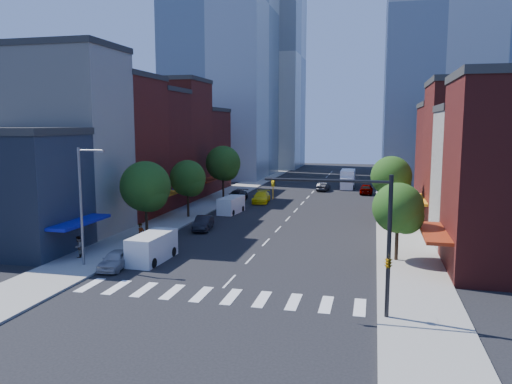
# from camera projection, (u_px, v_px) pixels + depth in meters

# --- Properties ---
(ground) EXTENTS (220.00, 220.00, 0.00)m
(ground) POSITION_uv_depth(u_px,v_px,m) (229.00, 281.00, 34.73)
(ground) COLOR black
(ground) RESTS_ON ground
(sidewalk_left) EXTENTS (5.00, 120.00, 0.15)m
(sidewalk_left) POSITION_uv_depth(u_px,v_px,m) (225.00, 196.00, 76.15)
(sidewalk_left) COLOR gray
(sidewalk_left) RESTS_ON ground
(sidewalk_right) EXTENTS (5.00, 120.00, 0.15)m
(sidewalk_right) POSITION_uv_depth(u_px,v_px,m) (394.00, 202.00, 70.43)
(sidewalk_right) COLOR gray
(sidewalk_right) RESTS_ON ground
(crosswalk) EXTENTS (19.00, 3.00, 0.01)m
(crosswalk) POSITION_uv_depth(u_px,v_px,m) (216.00, 296.00, 31.84)
(crosswalk) COLOR silver
(crosswalk) RESTS_ON ground
(bldg_left_0) EXTENTS (12.00, 8.00, 10.00)m
(bldg_left_0) POSITION_uv_depth(u_px,v_px,m) (7.00, 193.00, 42.73)
(bldg_left_0) COLOR #303A50
(bldg_left_0) RESTS_ON ground
(bldg_left_1) EXTENTS (12.00, 8.00, 18.00)m
(bldg_left_1) POSITION_uv_depth(u_px,v_px,m) (61.00, 143.00, 49.91)
(bldg_left_1) COLOR beige
(bldg_left_1) RESTS_ON ground
(bldg_left_2) EXTENTS (12.00, 9.00, 16.00)m
(bldg_left_2) POSITION_uv_depth(u_px,v_px,m) (106.00, 149.00, 58.24)
(bldg_left_2) COLOR maroon
(bldg_left_2) RESTS_ON ground
(bldg_left_3) EXTENTS (12.00, 8.00, 15.00)m
(bldg_left_3) POSITION_uv_depth(u_px,v_px,m) (139.00, 150.00, 66.50)
(bldg_left_3) COLOR #581816
(bldg_left_3) RESTS_ON ground
(bldg_left_4) EXTENTS (12.00, 9.00, 17.00)m
(bldg_left_4) POSITION_uv_depth(u_px,v_px,m) (165.00, 141.00, 74.57)
(bldg_left_4) COLOR maroon
(bldg_left_4) RESTS_ON ground
(bldg_left_5) EXTENTS (12.00, 10.00, 13.00)m
(bldg_left_5) POSITION_uv_depth(u_px,v_px,m) (188.00, 151.00, 83.99)
(bldg_left_5) COLOR #581816
(bldg_left_5) RESTS_ON ground
(bldg_right_1) EXTENTS (12.00, 8.00, 12.00)m
(bldg_right_1) POSITION_uv_depth(u_px,v_px,m) (508.00, 181.00, 43.59)
(bldg_right_1) COLOR beige
(bldg_right_1) RESTS_ON ground
(bldg_right_2) EXTENTS (12.00, 10.00, 15.00)m
(bldg_right_2) POSITION_uv_depth(u_px,v_px,m) (487.00, 157.00, 52.07)
(bldg_right_2) COLOR maroon
(bldg_right_2) RESTS_ON ground
(bldg_right_3) EXTENTS (12.00, 10.00, 13.00)m
(bldg_right_3) POSITION_uv_depth(u_px,v_px,m) (469.00, 160.00, 61.84)
(bldg_right_3) COLOR #581816
(bldg_right_3) RESTS_ON ground
(tower_nw) EXTENTS (20.00, 22.00, 70.00)m
(tower_nw) POSITION_uv_depth(u_px,v_px,m) (222.00, 7.00, 102.60)
(tower_nw) COLOR #8C99A8
(tower_nw) RESTS_ON ground
(tower_ne) EXTENTS (18.00, 20.00, 60.00)m
(tower_ne) POSITION_uv_depth(u_px,v_px,m) (441.00, 13.00, 85.94)
(tower_ne) COLOR #9EA5AD
(tower_ne) RESTS_ON ground
(tower_far_w) EXTENTS (18.00, 18.00, 56.00)m
(tower_far_w) POSITION_uv_depth(u_px,v_px,m) (266.00, 57.00, 126.72)
(tower_far_w) COLOR #9EA5AD
(tower_far_w) RESTS_ON ground
(traffic_signal) EXTENTS (7.24, 2.24, 8.00)m
(traffic_signal) POSITION_uv_depth(u_px,v_px,m) (379.00, 246.00, 27.56)
(traffic_signal) COLOR black
(traffic_signal) RESTS_ON sidewalk_right
(streetlight) EXTENTS (2.25, 0.25, 9.00)m
(streetlight) POSITION_uv_depth(u_px,v_px,m) (83.00, 199.00, 37.70)
(streetlight) COLOR slate
(streetlight) RESTS_ON sidewalk_left
(tree_left_near) EXTENTS (4.80, 4.80, 7.30)m
(tree_left_near) POSITION_uv_depth(u_px,v_px,m) (147.00, 188.00, 47.22)
(tree_left_near) COLOR black
(tree_left_near) RESTS_ON sidewalk_left
(tree_left_mid) EXTENTS (4.20, 4.20, 6.65)m
(tree_left_mid) POSITION_uv_depth(u_px,v_px,m) (189.00, 180.00, 57.87)
(tree_left_mid) COLOR black
(tree_left_mid) RESTS_ON sidewalk_left
(tree_left_far) EXTENTS (5.00, 5.00, 7.75)m
(tree_left_far) POSITION_uv_depth(u_px,v_px,m) (224.00, 165.00, 71.28)
(tree_left_far) COLOR black
(tree_left_far) RESTS_ON sidewalk_left
(tree_right_near) EXTENTS (4.00, 4.00, 6.20)m
(tree_right_near) POSITION_uv_depth(u_px,v_px,m) (400.00, 210.00, 39.15)
(tree_right_near) COLOR black
(tree_right_near) RESTS_ON sidewalk_right
(tree_right_far) EXTENTS (4.60, 4.60, 7.20)m
(tree_right_far) POSITION_uv_depth(u_px,v_px,m) (393.00, 178.00, 56.41)
(tree_right_far) COLOR black
(tree_right_far) RESTS_ON sidewalk_right
(parked_car_front) EXTENTS (2.00, 4.19, 1.38)m
(parked_car_front) POSITION_uv_depth(u_px,v_px,m) (116.00, 260.00, 37.76)
(parked_car_front) COLOR #A3A3A7
(parked_car_front) RESTS_ON ground
(parked_car_second) EXTENTS (2.11, 4.54, 1.44)m
(parked_car_second) POSITION_uv_depth(u_px,v_px,m) (203.00, 223.00, 51.66)
(parked_car_second) COLOR black
(parked_car_second) RESTS_ON ground
(parked_car_third) EXTENTS (2.63, 4.82, 1.28)m
(parked_car_third) POSITION_uv_depth(u_px,v_px,m) (233.00, 200.00, 68.18)
(parked_car_third) COLOR #999999
(parked_car_third) RESTS_ON ground
(parked_car_rear) EXTENTS (2.54, 5.30, 1.49)m
(parked_car_rear) POSITION_uv_depth(u_px,v_px,m) (237.00, 196.00, 71.52)
(parked_car_rear) COLOR black
(parked_car_rear) RESTS_ON ground
(cargo_van_near) EXTENTS (2.30, 5.32, 2.24)m
(cargo_van_near) POSITION_uv_depth(u_px,v_px,m) (151.00, 248.00, 39.71)
(cargo_van_near) COLOR silver
(cargo_van_near) RESTS_ON ground
(cargo_van_far) EXTENTS (2.38, 4.92, 2.02)m
(cargo_van_far) POSITION_uv_depth(u_px,v_px,m) (231.00, 205.00, 61.53)
(cargo_van_far) COLOR white
(cargo_van_far) RESTS_ON ground
(taxi) EXTENTS (2.66, 5.52, 1.55)m
(taxi) POSITION_uv_depth(u_px,v_px,m) (261.00, 197.00, 69.90)
(taxi) COLOR #FFE90D
(taxi) RESTS_ON ground
(traffic_car_oncoming) EXTENTS (2.02, 4.39, 1.39)m
(traffic_car_oncoming) POSITION_uv_depth(u_px,v_px,m) (323.00, 187.00, 82.37)
(traffic_car_oncoming) COLOR black
(traffic_car_oncoming) RESTS_ON ground
(traffic_car_far) EXTENTS (2.08, 4.85, 1.63)m
(traffic_car_far) POSITION_uv_depth(u_px,v_px,m) (366.00, 189.00, 78.50)
(traffic_car_far) COLOR #999999
(traffic_car_far) RESTS_ON ground
(box_truck) EXTENTS (2.45, 7.68, 3.09)m
(box_truck) POSITION_uv_depth(u_px,v_px,m) (348.00, 180.00, 86.11)
(box_truck) COLOR white
(box_truck) RESTS_ON ground
(pedestrian_near) EXTENTS (0.64, 0.82, 1.98)m
(pedestrian_near) POSITION_uv_depth(u_px,v_px,m) (141.00, 234.00, 44.50)
(pedestrian_near) COLOR #999999
(pedestrian_near) RESTS_ON sidewalk_left
(pedestrian_far) EXTENTS (0.73, 0.90, 1.77)m
(pedestrian_far) POSITION_uv_depth(u_px,v_px,m) (78.00, 247.00, 40.32)
(pedestrian_far) COLOR #999999
(pedestrian_far) RESTS_ON sidewalk_left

